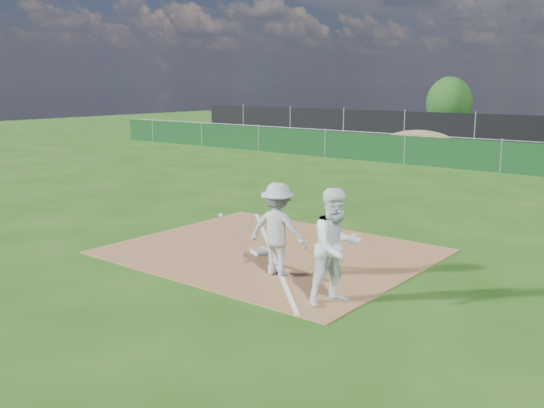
{
  "coord_description": "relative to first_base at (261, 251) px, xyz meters",
  "views": [
    {
      "loc": [
        7.45,
        -8.32,
        3.41
      ],
      "look_at": [
        0.02,
        1.0,
        1.0
      ],
      "focal_mm": 40.0,
      "sensor_mm": 36.0,
      "label": 1
    }
  ],
  "objects": [
    {
      "name": "infield_dirt",
      "position": [
        0.06,
        0.26,
        -0.05
      ],
      "size": [
        6.0,
        5.0,
        0.02
      ],
      "primitive_type": "cube",
      "color": "olive",
      "rests_on": "ground"
    },
    {
      "name": "dirt_mound",
      "position": [
        -4.94,
        17.76,
        0.53
      ],
      "size": [
        3.38,
        2.6,
        1.17
      ],
      "primitive_type": "ellipsoid",
      "color": "olive",
      "rests_on": "ground"
    },
    {
      "name": "car_left",
      "position": [
        -6.27,
        27.72,
        0.68
      ],
      "size": [
        4.55,
        2.6,
        1.46
      ],
      "primitive_type": "imported",
      "rotation": [
        0.0,
        0.0,
        1.36
      ],
      "color": "#9B9DA2",
      "rests_on": "parking_lot"
    },
    {
      "name": "foul_line",
      "position": [
        0.06,
        0.26,
        -0.03
      ],
      "size": [
        5.01,
        5.01,
        0.01
      ],
      "primitive_type": "cube",
      "rotation": [
        0.0,
        0.0,
        0.79
      ],
      "color": "white",
      "rests_on": "infield_dirt"
    },
    {
      "name": "first_base",
      "position": [
        0.0,
        0.0,
        0.0
      ],
      "size": [
        0.44,
        0.44,
        0.07
      ],
      "primitive_type": "cube",
      "rotation": [
        0.0,
        0.0,
        -0.42
      ],
      "color": "white",
      "rests_on": "infield_dirt"
    },
    {
      "name": "play_at_first",
      "position": [
        1.11,
        -0.88,
        0.8
      ],
      "size": [
        1.91,
        0.85,
        1.66
      ],
      "color": "#B9B9BC",
      "rests_on": "infield_dirt"
    },
    {
      "name": "tree_left",
      "position": [
        -9.83,
        32.96,
        1.89
      ],
      "size": [
        3.19,
        3.19,
        3.79
      ],
      "color": "#382316",
      "rests_on": "ground"
    },
    {
      "name": "ground",
      "position": [
        0.06,
        9.26,
        -0.06
      ],
      "size": [
        90.0,
        90.0,
        0.0
      ],
      "primitive_type": "plane",
      "color": "#214F11",
      "rests_on": "ground"
    },
    {
      "name": "green_fence",
      "position": [
        0.06,
        14.26,
        0.54
      ],
      "size": [
        44.0,
        0.05,
        1.2
      ],
      "primitive_type": "cube",
      "color": "#0D3214",
      "rests_on": "ground"
    },
    {
      "name": "runner",
      "position": [
        2.67,
        -1.41,
        0.86
      ],
      "size": [
        0.98,
        1.09,
        1.83
      ],
      "primitive_type": "imported",
      "rotation": [
        0.0,
        0.0,
        1.18
      ],
      "color": "white",
      "rests_on": "ground"
    }
  ]
}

